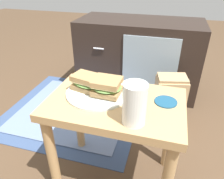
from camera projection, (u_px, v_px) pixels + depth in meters
ground_plane at (115, 174)px, 1.09m from camera, size 8.00×8.00×0.00m
side_table at (115, 118)px, 0.91m from camera, size 0.56×0.36×0.46m
tv_cabinet at (138, 56)px, 1.75m from camera, size 0.96×0.46×0.58m
area_rug at (75, 109)px, 1.58m from camera, size 0.96×0.89×0.01m
plate at (98, 93)px, 0.91m from camera, size 0.27×0.27×0.01m
sandwich_front at (88, 82)px, 0.90m from camera, size 0.16×0.12×0.07m
sandwich_back at (107, 86)px, 0.87m from camera, size 0.13×0.11×0.07m
beer_glass at (134, 105)px, 0.71m from camera, size 0.08×0.08×0.15m
coaster at (166, 102)px, 0.85m from camera, size 0.09×0.09×0.01m
paper_bag at (169, 101)px, 1.38m from camera, size 0.21×0.18×0.35m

